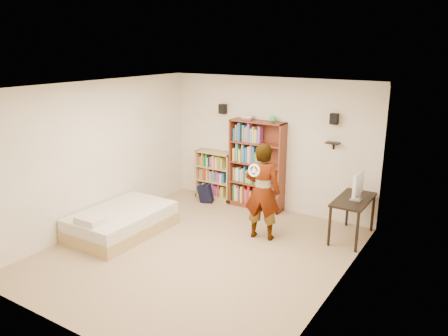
# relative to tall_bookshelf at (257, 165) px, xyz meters

# --- Properties ---
(ground) EXTENTS (4.50, 5.00, 0.01)m
(ground) POSITION_rel_tall_bookshelf_xyz_m (0.18, -2.33, -0.92)
(ground) COLOR tan
(ground) RESTS_ON ground
(room_shell) EXTENTS (4.52, 5.02, 2.71)m
(room_shell) POSITION_rel_tall_bookshelf_xyz_m (0.18, -2.33, 0.85)
(room_shell) COLOR white
(room_shell) RESTS_ON ground
(crown_molding) EXTENTS (4.50, 5.00, 0.06)m
(crown_molding) POSITION_rel_tall_bookshelf_xyz_m (0.18, -2.33, 1.75)
(crown_molding) COLOR silver
(crown_molding) RESTS_ON room_shell
(speaker_left) EXTENTS (0.14, 0.12, 0.20)m
(speaker_left) POSITION_rel_tall_bookshelf_xyz_m (-0.87, 0.07, 1.08)
(speaker_left) COLOR black
(speaker_left) RESTS_ON room_shell
(speaker_right) EXTENTS (0.14, 0.12, 0.20)m
(speaker_right) POSITION_rel_tall_bookshelf_xyz_m (1.53, 0.07, 1.08)
(speaker_right) COLOR black
(speaker_right) RESTS_ON room_shell
(wall_shelf) EXTENTS (0.25, 0.16, 0.02)m
(wall_shelf) POSITION_rel_tall_bookshelf_xyz_m (1.53, 0.08, 0.63)
(wall_shelf) COLOR black
(wall_shelf) RESTS_ON room_shell
(tall_bookshelf) EXTENTS (1.16, 0.34, 1.83)m
(tall_bookshelf) POSITION_rel_tall_bookshelf_xyz_m (0.00, 0.00, 0.00)
(tall_bookshelf) COLOR maroon
(tall_bookshelf) RESTS_ON ground
(low_bookshelf) EXTENTS (0.85, 0.32, 1.06)m
(low_bookshelf) POSITION_rel_tall_bookshelf_xyz_m (-1.04, 0.01, -0.39)
(low_bookshelf) COLOR tan
(low_bookshelf) RESTS_ON ground
(computer_desk) EXTENTS (0.54, 1.08, 0.74)m
(computer_desk) POSITION_rel_tall_bookshelf_xyz_m (2.14, -0.45, -0.55)
(computer_desk) COLOR black
(computer_desk) RESTS_ON ground
(imac) EXTENTS (0.18, 0.51, 0.50)m
(imac) POSITION_rel_tall_bookshelf_xyz_m (2.19, -0.51, 0.07)
(imac) COLOR white
(imac) RESTS_ON computer_desk
(daybed) EXTENTS (1.20, 1.85, 0.55)m
(daybed) POSITION_rel_tall_bookshelf_xyz_m (-1.45, -2.44, -0.64)
(daybed) COLOR beige
(daybed) RESTS_ON ground
(person) EXTENTS (0.70, 0.53, 1.72)m
(person) POSITION_rel_tall_bookshelf_xyz_m (0.79, -1.27, -0.06)
(person) COLOR black
(person) RESTS_ON ground
(wii_wheel) EXTENTS (0.22, 0.08, 0.22)m
(wii_wheel) POSITION_rel_tall_bookshelf_xyz_m (0.79, -1.60, 0.40)
(wii_wheel) COLOR white
(wii_wheel) RESTS_ON person
(navy_bag) EXTENTS (0.34, 0.26, 0.41)m
(navy_bag) POSITION_rel_tall_bookshelf_xyz_m (-1.07, -0.32, -0.71)
(navy_bag) COLOR black
(navy_bag) RESTS_ON ground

